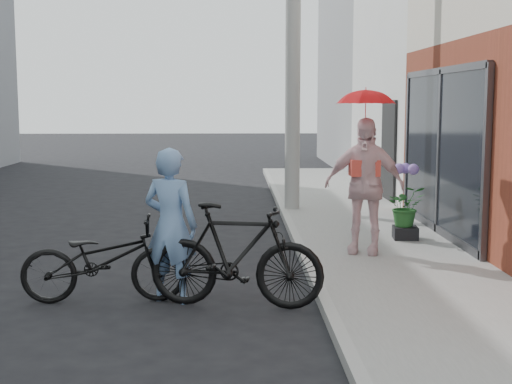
{
  "coord_description": "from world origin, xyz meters",
  "views": [
    {
      "loc": [
        0.01,
        -7.24,
        2.13
      ],
      "look_at": [
        0.26,
        0.8,
        1.1
      ],
      "focal_mm": 50.0,
      "sensor_mm": 36.0,
      "label": 1
    }
  ],
  "objects_px": {
    "kimono_woman": "(364,186)",
    "planter": "(405,233)",
    "bike_left": "(104,260)",
    "utility_pole": "(293,25)",
    "officer": "(171,225)",
    "bike_right": "(236,255)"
  },
  "relations": [
    {
      "from": "kimono_woman",
      "to": "planter",
      "type": "distance_m",
      "value": 1.46
    },
    {
      "from": "bike_left",
      "to": "planter",
      "type": "bearing_deg",
      "value": -57.81
    },
    {
      "from": "utility_pole",
      "to": "planter",
      "type": "distance_m",
      "value": 4.7
    },
    {
      "from": "utility_pole",
      "to": "bike_left",
      "type": "distance_m",
      "value": 7.01
    },
    {
      "from": "utility_pole",
      "to": "bike_left",
      "type": "relative_size",
      "value": 4.02
    },
    {
      "from": "bike_left",
      "to": "utility_pole",
      "type": "bearing_deg",
      "value": -26.32
    },
    {
      "from": "kimono_woman",
      "to": "planter",
      "type": "xyz_separation_m",
      "value": [
        0.79,
        0.92,
        -0.81
      ]
    },
    {
      "from": "utility_pole",
      "to": "officer",
      "type": "xyz_separation_m",
      "value": [
        -1.76,
        -5.8,
        -2.68
      ]
    },
    {
      "from": "utility_pole",
      "to": "planter",
      "type": "relative_size",
      "value": 20.13
    },
    {
      "from": "kimono_woman",
      "to": "officer",
      "type": "bearing_deg",
      "value": -122.61
    },
    {
      "from": "bike_right",
      "to": "planter",
      "type": "xyz_separation_m",
      "value": [
        2.49,
        3.0,
        -0.34
      ]
    },
    {
      "from": "officer",
      "to": "bike_left",
      "type": "bearing_deg",
      "value": 23.33
    },
    {
      "from": "bike_left",
      "to": "officer",
      "type": "bearing_deg",
      "value": -92.48
    },
    {
      "from": "utility_pole",
      "to": "bike_left",
      "type": "bearing_deg",
      "value": -113.07
    },
    {
      "from": "officer",
      "to": "bike_left",
      "type": "xyz_separation_m",
      "value": [
        -0.71,
        -0.01,
        -0.37
      ]
    },
    {
      "from": "officer",
      "to": "bike_right",
      "type": "distance_m",
      "value": 0.78
    },
    {
      "from": "utility_pole",
      "to": "bike_right",
      "type": "xyz_separation_m",
      "value": [
        -1.07,
        -6.04,
        -2.95
      ]
    },
    {
      "from": "utility_pole",
      "to": "bike_right",
      "type": "bearing_deg",
      "value": -100.07
    },
    {
      "from": "officer",
      "to": "kimono_woman",
      "type": "bearing_deg",
      "value": -119.89
    },
    {
      "from": "officer",
      "to": "bike_left",
      "type": "distance_m",
      "value": 0.8
    },
    {
      "from": "utility_pole",
      "to": "bike_right",
      "type": "height_order",
      "value": "utility_pole"
    },
    {
      "from": "officer",
      "to": "planter",
      "type": "distance_m",
      "value": 4.26
    }
  ]
}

